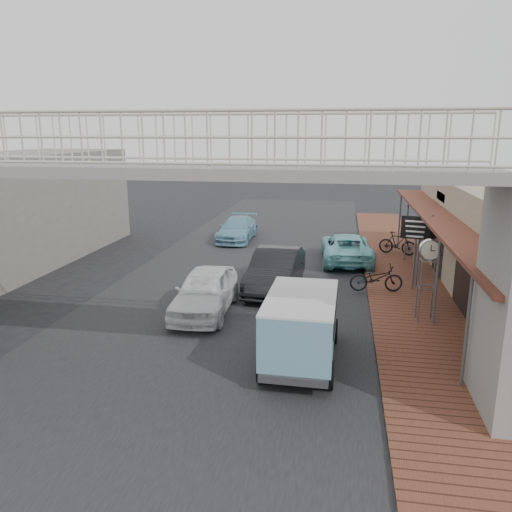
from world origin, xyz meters
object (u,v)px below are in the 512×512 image
at_px(dark_sedan, 276,270).
at_px(angkot_far, 237,229).
at_px(white_hatchback, 205,291).
at_px(motorcycle_far, 397,243).
at_px(street_clock, 430,254).
at_px(angkot_curb, 346,248).
at_px(arrow_sign, 437,230).
at_px(angkot_van, 302,319).
at_px(motorcycle_near, 376,278).

height_order(dark_sedan, angkot_far, dark_sedan).
bearing_deg(angkot_far, white_hatchback, -83.30).
xyz_separation_m(motorcycle_far, street_clock, (-0.02, -9.03, 1.64)).
distance_m(dark_sedan, angkot_curb, 5.53).
distance_m(street_clock, arrow_sign, 3.30).
height_order(white_hatchback, motorcycle_far, white_hatchback).
bearing_deg(arrow_sign, angkot_van, -110.96).
relative_size(dark_sedan, motorcycle_far, 2.59).
bearing_deg(angkot_van, angkot_far, 109.04).
xyz_separation_m(angkot_curb, street_clock, (2.46, -7.51, 1.62)).
bearing_deg(angkot_curb, motorcycle_far, -152.28).
relative_size(angkot_far, motorcycle_far, 2.40).
relative_size(angkot_far, street_clock, 1.67).
distance_m(angkot_curb, angkot_van, 11.04).
relative_size(white_hatchback, motorcycle_near, 2.22).
relative_size(angkot_curb, motorcycle_far, 2.64).
bearing_deg(angkot_van, motorcycle_near, 70.82).
distance_m(white_hatchback, dark_sedan, 3.52).
bearing_deg(dark_sedan, white_hatchback, -121.32).
distance_m(dark_sedan, angkot_van, 6.34).
xyz_separation_m(dark_sedan, motorcycle_far, (5.17, 6.35, -0.13)).
bearing_deg(angkot_curb, angkot_van, 79.97).
bearing_deg(angkot_far, dark_sedan, -68.81).
relative_size(angkot_curb, arrow_sign, 1.67).
bearing_deg(white_hatchback, motorcycle_near, 25.43).
bearing_deg(angkot_van, motorcycle_far, 74.53).
height_order(motorcycle_far, arrow_sign, arrow_sign).
height_order(white_hatchback, angkot_curb, white_hatchback).
height_order(angkot_curb, arrow_sign, arrow_sign).
distance_m(angkot_van, motorcycle_far, 13.03).
relative_size(angkot_far, angkot_van, 1.11).
distance_m(angkot_van, street_clock, 5.14).
distance_m(dark_sedan, arrow_sign, 6.15).
height_order(motorcycle_near, motorcycle_far, motorcycle_far).
xyz_separation_m(white_hatchback, street_clock, (7.16, 0.20, 1.55)).
bearing_deg(angkot_curb, white_hatchback, 54.80).
distance_m(angkot_curb, motorcycle_near, 4.83).
bearing_deg(street_clock, arrow_sign, 74.82).
height_order(dark_sedan, motorcycle_near, dark_sedan).
height_order(angkot_far, street_clock, street_clock).
height_order(dark_sedan, arrow_sign, arrow_sign).
distance_m(angkot_far, arrow_sign, 12.45).
bearing_deg(motorcycle_far, angkot_van, -175.52).
relative_size(motorcycle_near, motorcycle_far, 1.07).
height_order(angkot_curb, motorcycle_far, angkot_curb).
xyz_separation_m(white_hatchback, dark_sedan, (2.00, 2.89, 0.04)).
xyz_separation_m(motorcycle_near, street_clock, (1.36, -2.81, 1.67)).
relative_size(street_clock, arrow_sign, 0.91).
bearing_deg(dark_sedan, arrow_sign, 8.60).
bearing_deg(motorcycle_near, angkot_curb, 5.38).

